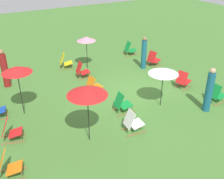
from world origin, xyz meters
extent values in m
plane|color=#477A33|center=(0.00, 0.00, 0.00)|extent=(40.00, 40.00, 0.00)
cube|color=olive|center=(-0.78, -2.32, 0.02)|extent=(0.25, 0.74, 0.04)
cube|color=olive|center=(-0.36, -2.19, 0.02)|extent=(0.25, 0.74, 0.04)
cube|color=red|center=(-0.54, -2.35, 0.27)|extent=(0.58, 0.55, 0.13)
cube|color=red|center=(-0.63, -2.06, 0.55)|extent=(0.53, 0.37, 0.57)
cylinder|color=olive|center=(-0.49, -2.54, 0.20)|extent=(0.43, 0.15, 0.03)
cube|color=#1947B7|center=(0.96, 5.55, 0.27)|extent=(0.57, 0.54, 0.13)
cylinder|color=olive|center=(0.91, 5.36, 0.20)|extent=(0.43, 0.14, 0.03)
cube|color=olive|center=(-2.48, -2.56, 0.02)|extent=(0.04, 0.76, 0.04)
cube|color=olive|center=(-2.04, -2.56, 0.02)|extent=(0.04, 0.76, 0.04)
cube|color=#148C38|center=(-2.26, -2.66, 0.27)|extent=(0.48, 0.44, 0.13)
cube|color=#148C38|center=(-2.27, -2.36, 0.55)|extent=(0.48, 0.25, 0.57)
cylinder|color=olive|center=(-2.26, -2.86, 0.20)|extent=(0.44, 0.03, 0.03)
cube|color=olive|center=(4.00, -2.41, 0.02)|extent=(0.13, 0.76, 0.04)
cube|color=olive|center=(4.44, -2.47, 0.02)|extent=(0.13, 0.76, 0.04)
cube|color=#148C38|center=(4.21, -2.54, 0.27)|extent=(0.53, 0.49, 0.13)
cube|color=#148C38|center=(4.25, -2.24, 0.55)|extent=(0.51, 0.31, 0.57)
cylinder|color=olive|center=(4.18, -2.74, 0.20)|extent=(0.44, 0.08, 0.03)
cube|color=olive|center=(2.46, 1.37, 0.02)|extent=(0.11, 0.76, 0.04)
cube|color=olive|center=(2.90, 1.32, 0.02)|extent=(0.11, 0.76, 0.04)
cube|color=red|center=(2.67, 1.25, 0.27)|extent=(0.52, 0.48, 0.13)
cube|color=red|center=(2.70, 1.54, 0.55)|extent=(0.50, 0.29, 0.57)
cylinder|color=olive|center=(2.65, 1.05, 0.20)|extent=(0.44, 0.07, 0.03)
cube|color=olive|center=(0.68, 1.55, 0.02)|extent=(0.16, 0.76, 0.04)
cube|color=olive|center=(1.12, 1.62, 0.02)|extent=(0.16, 0.76, 0.04)
cube|color=orange|center=(0.92, 1.48, 0.27)|extent=(0.54, 0.50, 0.13)
cube|color=orange|center=(0.87, 1.78, 0.55)|extent=(0.51, 0.32, 0.57)
cylinder|color=olive|center=(0.95, 1.29, 0.20)|extent=(0.44, 0.10, 0.03)
cube|color=olive|center=(4.00, 1.71, 0.02)|extent=(0.25, 0.74, 0.04)
cube|color=olive|center=(4.42, 1.58, 0.02)|extent=(0.25, 0.74, 0.04)
cube|color=yellow|center=(4.18, 1.55, 0.27)|extent=(0.58, 0.55, 0.13)
cube|color=yellow|center=(4.26, 1.84, 0.55)|extent=(0.53, 0.37, 0.57)
cylinder|color=olive|center=(4.12, 1.36, 0.20)|extent=(0.43, 0.15, 0.03)
cube|color=olive|center=(-1.23, 1.27, 0.02)|extent=(0.09, 0.76, 0.04)
cube|color=olive|center=(-0.79, 1.24, 0.02)|extent=(0.09, 0.76, 0.04)
cube|color=#148C38|center=(-1.02, 1.16, 0.27)|extent=(0.51, 0.47, 0.13)
cube|color=#148C38|center=(-1.00, 1.46, 0.55)|extent=(0.50, 0.28, 0.57)
cylinder|color=olive|center=(-1.03, 0.96, 0.20)|extent=(0.44, 0.06, 0.03)
cube|color=olive|center=(-2.51, 1.61, 0.02)|extent=(0.10, 0.76, 0.04)
cube|color=olive|center=(-2.07, 1.58, 0.02)|extent=(0.10, 0.76, 0.04)
cube|color=white|center=(-2.30, 1.50, 0.27)|extent=(0.51, 0.47, 0.13)
cube|color=white|center=(-2.28, 1.80, 0.55)|extent=(0.50, 0.28, 0.57)
cylinder|color=olive|center=(-2.31, 1.30, 0.20)|extent=(0.44, 0.06, 0.03)
cube|color=olive|center=(2.00, -2.72, 0.02)|extent=(0.19, 0.75, 0.04)
cube|color=olive|center=(2.43, -2.62, 0.02)|extent=(0.19, 0.75, 0.04)
cube|color=red|center=(2.24, -2.77, 0.27)|extent=(0.56, 0.52, 0.13)
cube|color=red|center=(2.18, -2.47, 0.55)|extent=(0.52, 0.34, 0.57)
cylinder|color=olive|center=(2.28, -2.96, 0.20)|extent=(0.44, 0.12, 0.03)
cube|color=olive|center=(-2.17, 5.73, 0.02)|extent=(0.26, 0.74, 0.04)
cube|color=orange|center=(-2.41, 5.70, 0.27)|extent=(0.59, 0.56, 0.13)
cube|color=orange|center=(-2.32, 5.98, 0.55)|extent=(0.53, 0.38, 0.57)
cylinder|color=olive|center=(-2.47, 5.51, 0.20)|extent=(0.43, 0.16, 0.03)
cube|color=olive|center=(-0.92, 5.48, 0.02)|extent=(0.26, 0.74, 0.04)
cube|color=olive|center=(-0.50, 5.35, 0.02)|extent=(0.26, 0.74, 0.04)
cube|color=red|center=(-0.74, 5.32, 0.27)|extent=(0.59, 0.56, 0.13)
cube|color=red|center=(-0.65, 5.61, 0.55)|extent=(0.53, 0.38, 0.57)
cylinder|color=olive|center=(-0.80, 5.13, 0.20)|extent=(0.43, 0.16, 0.03)
cylinder|color=black|center=(3.70, 0.65, 0.85)|extent=(0.03, 0.03, 1.69)
cone|color=pink|center=(3.70, 0.65, 1.61)|extent=(0.99, 0.99, 0.22)
cylinder|color=black|center=(0.75, 4.72, 0.99)|extent=(0.03, 0.03, 1.97)
cone|color=red|center=(0.75, 4.72, 1.88)|extent=(1.10, 1.10, 0.24)
cylinder|color=black|center=(-1.35, -0.33, 0.80)|extent=(0.03, 0.03, 1.60)
cone|color=white|center=(-1.35, -0.33, 1.52)|extent=(1.18, 1.18, 0.20)
cylinder|color=black|center=(-1.96, 3.18, 0.98)|extent=(0.03, 0.03, 1.96)
cone|color=red|center=(-1.96, 3.18, 1.86)|extent=(1.29, 1.29, 0.27)
cylinder|color=maroon|center=(3.53, 4.82, 0.79)|extent=(0.34, 0.34, 1.58)
sphere|color=#936647|center=(3.53, 4.82, 1.68)|extent=(0.22, 0.22, 0.22)
cylinder|color=#195972|center=(-2.54, -1.66, 0.81)|extent=(0.36, 0.36, 1.62)
sphere|color=tan|center=(-2.54, -1.66, 1.71)|extent=(0.22, 0.22, 0.22)
cylinder|color=#195972|center=(2.19, -1.95, 0.77)|extent=(0.32, 0.32, 1.53)
sphere|color=#936647|center=(2.19, -1.95, 1.62)|extent=(0.21, 0.21, 0.21)
camera|label=1|loc=(-8.75, 6.11, 5.78)|focal=43.54mm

